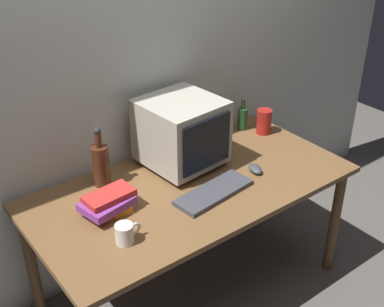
{
  "coord_description": "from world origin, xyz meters",
  "views": [
    {
      "loc": [
        -1.28,
        -1.68,
        2.1
      ],
      "look_at": [
        0.0,
        0.0,
        0.9
      ],
      "focal_mm": 46.52,
      "sensor_mm": 36.0,
      "label": 1
    }
  ],
  "objects_px": {
    "mug": "(125,233)",
    "metal_canister": "(264,121)",
    "computer_mouse": "(255,169)",
    "bottle_tall": "(101,164)",
    "bottle_short": "(242,118)",
    "crt_monitor": "(181,132)",
    "keyboard": "(214,192)",
    "book_stack": "(108,203)"
  },
  "relations": [
    {
      "from": "book_stack",
      "to": "mug",
      "type": "bearing_deg",
      "value": -101.74
    },
    {
      "from": "bottle_tall",
      "to": "bottle_short",
      "type": "xyz_separation_m",
      "value": [
        0.98,
        0.03,
        -0.04
      ]
    },
    {
      "from": "computer_mouse",
      "to": "metal_canister",
      "type": "distance_m",
      "value": 0.47
    },
    {
      "from": "computer_mouse",
      "to": "mug",
      "type": "distance_m",
      "value": 0.84
    },
    {
      "from": "computer_mouse",
      "to": "bottle_tall",
      "type": "distance_m",
      "value": 0.8
    },
    {
      "from": "keyboard",
      "to": "bottle_tall",
      "type": "bearing_deg",
      "value": 126.78
    },
    {
      "from": "book_stack",
      "to": "crt_monitor",
      "type": "bearing_deg",
      "value": 15.8
    },
    {
      "from": "mug",
      "to": "metal_canister",
      "type": "bearing_deg",
      "value": 17.67
    },
    {
      "from": "bottle_tall",
      "to": "metal_canister",
      "type": "height_order",
      "value": "bottle_tall"
    },
    {
      "from": "crt_monitor",
      "to": "bottle_short",
      "type": "height_order",
      "value": "crt_monitor"
    },
    {
      "from": "crt_monitor",
      "to": "keyboard",
      "type": "distance_m",
      "value": 0.38
    },
    {
      "from": "keyboard",
      "to": "computer_mouse",
      "type": "xyz_separation_m",
      "value": [
        0.31,
        0.03,
        0.01
      ]
    },
    {
      "from": "crt_monitor",
      "to": "mug",
      "type": "xyz_separation_m",
      "value": [
        -0.58,
        -0.38,
        -0.15
      ]
    },
    {
      "from": "keyboard",
      "to": "bottle_tall",
      "type": "height_order",
      "value": "bottle_tall"
    },
    {
      "from": "metal_canister",
      "to": "mug",
      "type": "bearing_deg",
      "value": -162.33
    },
    {
      "from": "keyboard",
      "to": "bottle_short",
      "type": "xyz_separation_m",
      "value": [
        0.59,
        0.45,
        0.06
      ]
    },
    {
      "from": "crt_monitor",
      "to": "bottle_tall",
      "type": "relative_size",
      "value": 1.31
    },
    {
      "from": "bottle_tall",
      "to": "mug",
      "type": "xyz_separation_m",
      "value": [
        -0.14,
        -0.46,
        -0.07
      ]
    },
    {
      "from": "mug",
      "to": "metal_canister",
      "type": "xyz_separation_m",
      "value": [
        1.19,
        0.38,
        0.03
      ]
    },
    {
      "from": "keyboard",
      "to": "book_stack",
      "type": "height_order",
      "value": "book_stack"
    },
    {
      "from": "keyboard",
      "to": "computer_mouse",
      "type": "height_order",
      "value": "computer_mouse"
    },
    {
      "from": "keyboard",
      "to": "computer_mouse",
      "type": "bearing_deg",
      "value": -0.73
    },
    {
      "from": "crt_monitor",
      "to": "metal_canister",
      "type": "relative_size",
      "value": 2.78
    },
    {
      "from": "bottle_short",
      "to": "book_stack",
      "type": "distance_m",
      "value": 1.1
    },
    {
      "from": "keyboard",
      "to": "mug",
      "type": "xyz_separation_m",
      "value": [
        -0.53,
        -0.05,
        0.03
      ]
    },
    {
      "from": "mug",
      "to": "crt_monitor",
      "type": "bearing_deg",
      "value": 33.38
    },
    {
      "from": "crt_monitor",
      "to": "mug",
      "type": "distance_m",
      "value": 0.7
    },
    {
      "from": "bottle_tall",
      "to": "keyboard",
      "type": "bearing_deg",
      "value": -46.84
    },
    {
      "from": "crt_monitor",
      "to": "bottle_tall",
      "type": "xyz_separation_m",
      "value": [
        -0.44,
        0.08,
        -0.07
      ]
    },
    {
      "from": "bottle_tall",
      "to": "book_stack",
      "type": "height_order",
      "value": "bottle_tall"
    },
    {
      "from": "mug",
      "to": "bottle_tall",
      "type": "bearing_deg",
      "value": 73.18
    },
    {
      "from": "computer_mouse",
      "to": "metal_canister",
      "type": "xyz_separation_m",
      "value": [
        0.35,
        0.3,
        0.06
      ]
    },
    {
      "from": "book_stack",
      "to": "metal_canister",
      "type": "bearing_deg",
      "value": 7.42
    },
    {
      "from": "book_stack",
      "to": "metal_canister",
      "type": "xyz_separation_m",
      "value": [
        1.14,
        0.15,
        0.02
      ]
    },
    {
      "from": "book_stack",
      "to": "metal_canister",
      "type": "distance_m",
      "value": 1.15
    },
    {
      "from": "computer_mouse",
      "to": "book_stack",
      "type": "height_order",
      "value": "book_stack"
    },
    {
      "from": "computer_mouse",
      "to": "book_stack",
      "type": "bearing_deg",
      "value": -176.29
    },
    {
      "from": "crt_monitor",
      "to": "keyboard",
      "type": "bearing_deg",
      "value": -98.08
    },
    {
      "from": "mug",
      "to": "bottle_short",
      "type": "bearing_deg",
      "value": 23.81
    },
    {
      "from": "keyboard",
      "to": "book_stack",
      "type": "xyz_separation_m",
      "value": [
        -0.48,
        0.18,
        0.04
      ]
    },
    {
      "from": "computer_mouse",
      "to": "bottle_short",
      "type": "relative_size",
      "value": 0.49
    },
    {
      "from": "crt_monitor",
      "to": "book_stack",
      "type": "bearing_deg",
      "value": -164.2
    }
  ]
}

